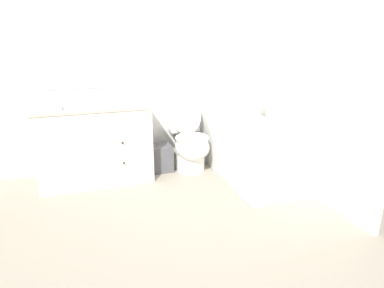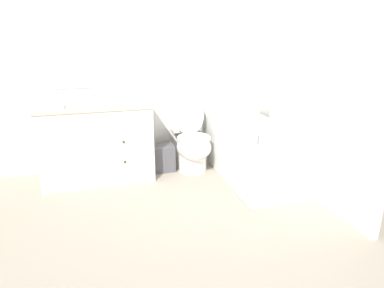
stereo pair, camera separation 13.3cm
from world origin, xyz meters
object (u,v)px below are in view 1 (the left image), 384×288
(sink_faucet, at_px, (90,98))
(hand_towel_folded, at_px, (47,107))
(bathtub, at_px, (251,150))
(toilet, at_px, (190,141))
(soap_dispenser, at_px, (137,95))
(wastebasket, at_px, (161,158))
(tissue_box, at_px, (125,99))
(bath_towel_folded, at_px, (271,135))
(vanity_cabinet, at_px, (95,142))

(sink_faucet, xyz_separation_m, hand_towel_folded, (-0.41, -0.35, -0.01))
(sink_faucet, distance_m, bathtub, 1.84)
(toilet, xyz_separation_m, soap_dispenser, (-0.56, 0.09, 0.55))
(wastebasket, height_order, hand_towel_folded, hand_towel_folded)
(wastebasket, bearing_deg, soap_dispenser, 174.12)
(bathtub, xyz_separation_m, wastebasket, (-0.93, 0.43, -0.14))
(sink_faucet, relative_size, tissue_box, 1.05)
(hand_towel_folded, height_order, bath_towel_folded, hand_towel_folded)
(soap_dispenser, bearing_deg, sink_faucet, 161.41)
(tissue_box, xyz_separation_m, soap_dispenser, (0.14, 0.05, 0.03))
(vanity_cabinet, height_order, soap_dispenser, soap_dispenser)
(bath_towel_folded, bearing_deg, soap_dispenser, 138.93)
(sink_faucet, height_order, wastebasket, sink_faucet)
(sink_faucet, xyz_separation_m, bathtub, (1.64, -0.62, -0.57))
(tissue_box, height_order, hand_towel_folded, tissue_box)
(toilet, distance_m, soap_dispenser, 0.79)
(soap_dispenser, bearing_deg, vanity_cabinet, -176.52)
(toilet, xyz_separation_m, bathtub, (0.60, -0.37, -0.05))
(tissue_box, bearing_deg, soap_dispenser, 18.08)
(sink_faucet, height_order, tissue_box, sink_faucet)
(toilet, bearing_deg, soap_dispenser, 171.32)
(vanity_cabinet, xyz_separation_m, bathtub, (1.64, -0.43, -0.13))
(vanity_cabinet, height_order, bath_towel_folded, vanity_cabinet)
(sink_faucet, distance_m, bath_towel_folded, 1.93)
(hand_towel_folded, bearing_deg, soap_dispenser, 12.06)
(toilet, bearing_deg, wastebasket, 169.42)
(tissue_box, bearing_deg, bathtub, -17.64)
(soap_dispenser, bearing_deg, wastebasket, -5.88)
(wastebasket, relative_size, bath_towel_folded, 0.89)
(toilet, bearing_deg, vanity_cabinet, 176.92)
(soap_dispenser, bearing_deg, bath_towel_folded, -41.07)
(vanity_cabinet, relative_size, bath_towel_folded, 3.39)
(toilet, xyz_separation_m, hand_towel_folded, (-1.45, -0.10, 0.52))
(bathtub, relative_size, tissue_box, 10.58)
(wastebasket, distance_m, hand_towel_folded, 1.33)
(sink_faucet, distance_m, soap_dispenser, 0.51)
(sink_faucet, distance_m, hand_towel_folded, 0.54)
(tissue_box, relative_size, hand_towel_folded, 0.52)
(wastebasket, distance_m, soap_dispenser, 0.78)
(soap_dispenser, bearing_deg, tissue_box, -161.92)
(sink_faucet, relative_size, bathtub, 0.10)
(wastebasket, bearing_deg, bath_towel_folded, -47.10)
(vanity_cabinet, height_order, sink_faucet, sink_faucet)
(wastebasket, relative_size, soap_dispenser, 2.05)
(vanity_cabinet, height_order, wastebasket, vanity_cabinet)
(tissue_box, bearing_deg, sink_faucet, 148.96)
(wastebasket, bearing_deg, tissue_box, -176.62)
(bathtub, bearing_deg, wastebasket, 154.99)
(soap_dispenser, relative_size, bath_towel_folded, 0.43)
(tissue_box, bearing_deg, bath_towel_folded, -36.36)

